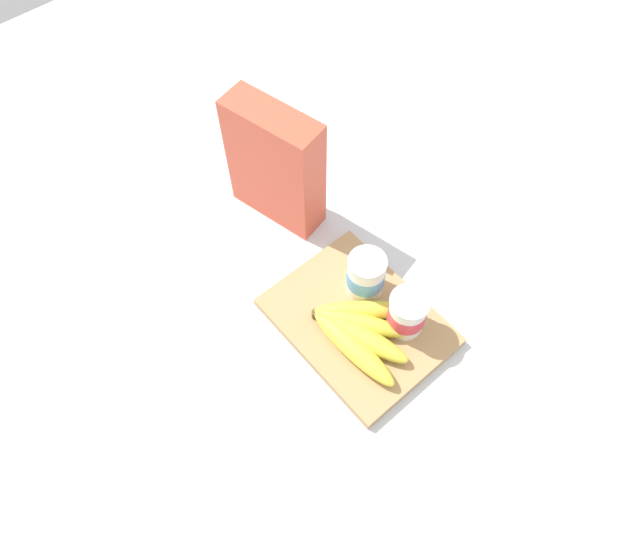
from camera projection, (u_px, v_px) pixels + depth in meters
The scene contains 6 objects.
ground_plane at pixel (357, 324), 1.07m from camera, with size 2.40×2.40×0.00m, color silver.
cutting_board at pixel (358, 321), 1.06m from camera, with size 0.30×0.23×0.02m, color tan.
cereal_box at pixel (275, 165), 1.09m from camera, with size 0.18×0.07×0.26m, color #D85138.
yogurt_cup_front at pixel (366, 275), 1.04m from camera, with size 0.07×0.07×0.09m.
yogurt_cup_back at pixel (407, 313), 1.01m from camera, with size 0.07×0.07×0.09m.
banana_bunch at pixel (360, 331), 1.02m from camera, with size 0.20×0.17×0.03m.
Camera 1 is at (0.31, -0.36, 0.96)m, focal length 33.55 mm.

